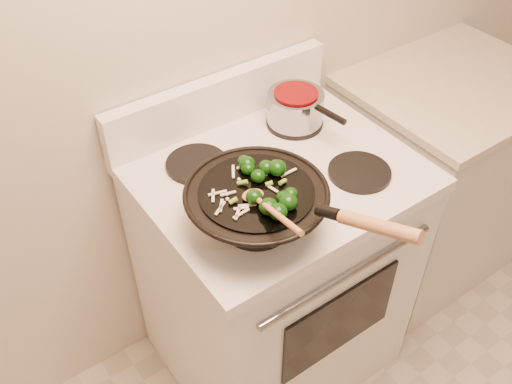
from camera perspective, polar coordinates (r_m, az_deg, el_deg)
stove at (r=1.96m, az=1.76°, el=-7.80°), size 0.78×0.67×1.08m
counter_unit at (r=2.44m, az=17.32°, el=1.42°), size 0.74×0.62×0.91m
wok at (r=1.42m, az=0.19°, el=-1.37°), size 0.36×0.59×0.23m
stirfry at (r=1.38m, az=1.12°, el=0.68°), size 0.26×0.24×0.04m
wooden_spoon at (r=1.31m, az=0.97°, el=-1.35°), size 0.07×0.25×0.09m
saucepan at (r=1.79m, az=4.00°, el=8.48°), size 0.18×0.28×0.10m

